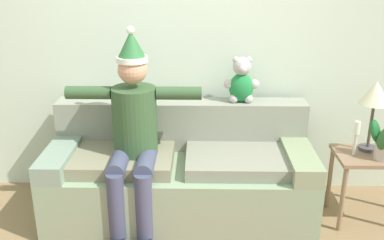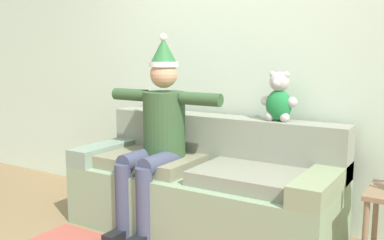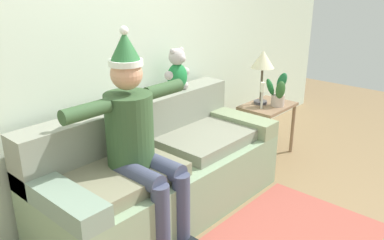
% 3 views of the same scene
% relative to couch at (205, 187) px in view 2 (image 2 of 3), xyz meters
% --- Properties ---
extents(back_wall, '(7.00, 0.10, 2.70)m').
position_rel_couch_xyz_m(back_wall, '(0.00, 0.51, 1.00)').
color(back_wall, silver).
rests_on(back_wall, ground_plane).
extents(couch, '(2.09, 0.87, 0.89)m').
position_rel_couch_xyz_m(couch, '(0.00, 0.00, 0.00)').
color(couch, gray).
rests_on(couch, ground_plane).
extents(person_seated, '(1.02, 0.77, 1.56)m').
position_rel_couch_xyz_m(person_seated, '(-0.34, -0.17, 0.45)').
color(person_seated, '#34522F').
rests_on(person_seated, ground_plane).
extents(teddy_bear, '(0.29, 0.17, 0.38)m').
position_rel_couch_xyz_m(teddy_bear, '(0.50, 0.26, 0.71)').
color(teddy_bear, '#1F7D3C').
rests_on(teddy_bear, couch).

